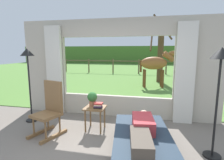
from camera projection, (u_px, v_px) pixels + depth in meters
back_wall_with_window at (116, 70)px, 4.70m from camera, size 5.20×0.12×2.55m
curtain_panel_left at (54, 71)px, 4.93m from camera, size 0.44×0.10×2.40m
curtain_panel_right at (185, 74)px, 4.22m from camera, size 0.44×0.10×2.40m
outdoor_pasture_lawn at (140, 71)px, 15.41m from camera, size 36.00×21.68×0.02m
distant_hill_ridge at (145, 55)px, 24.71m from camera, size 36.00×2.00×2.40m
recliner_sofa at (142, 145)px, 2.93m from camera, size 1.13×1.81×0.42m
reclining_person at (142, 129)px, 2.83m from camera, size 0.42×1.44×0.22m
rocking_chair at (50, 109)px, 3.73m from camera, size 0.65×0.79×1.12m
side_table at (95, 111)px, 3.95m from camera, size 0.44×0.44×0.52m
potted_plant at (92, 98)px, 3.98m from camera, size 0.22×0.22×0.32m
book_stack at (98, 105)px, 3.85m from camera, size 0.20×0.15×0.12m
floor_lamp_left at (28, 63)px, 4.29m from camera, size 0.32×0.32×1.80m
floor_lamp_right at (220, 70)px, 2.75m from camera, size 0.32×0.32×1.80m
horse at (155, 63)px, 8.46m from camera, size 1.82×0.77×1.73m
pasture_tree at (160, 54)px, 9.79m from camera, size 1.13×1.26×3.57m
pasture_fence_line at (139, 64)px, 13.58m from camera, size 16.10×0.10×1.10m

